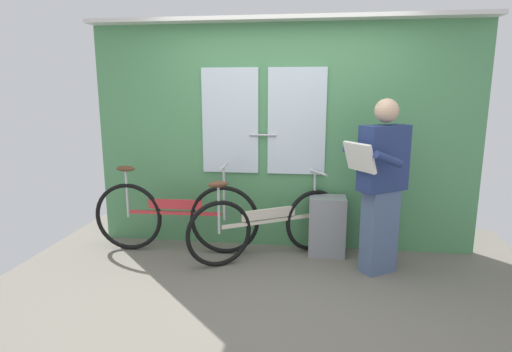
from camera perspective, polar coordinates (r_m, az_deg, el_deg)
ground_plane at (r=3.59m, az=1.83°, el=-16.82°), size 5.02×4.20×0.04m
train_door_wall at (r=4.47m, az=3.49°, el=5.93°), size 4.02×0.28×2.39m
bicycle_near_door at (r=4.51m, az=-10.92°, el=-5.38°), size 1.76×0.44×0.94m
bicycle_leaning_behind at (r=4.27m, az=1.62°, el=-6.58°), size 1.49×0.92×0.87m
passenger_reading_newspaper at (r=3.98m, az=16.62°, el=-1.00°), size 0.61×0.57×1.62m
trash_bin_by_wall at (r=4.45m, az=9.59°, el=-6.65°), size 0.37×0.28×0.62m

